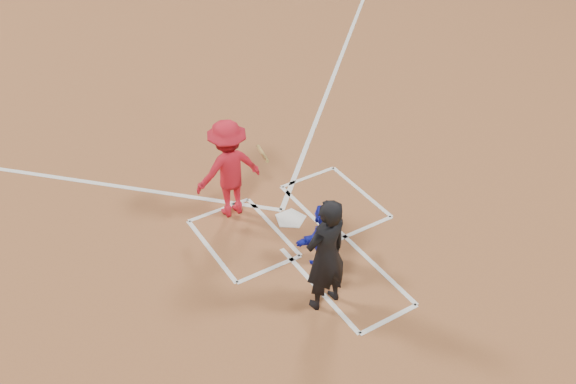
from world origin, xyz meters
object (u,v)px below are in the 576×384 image
home_plate (290,219)px  umpire (326,255)px  catcher (322,234)px  batter_at_plate (229,169)px

home_plate → umpire: (-0.63, -1.99, 0.98)m
catcher → umpire: 1.06m
umpire → batter_at_plate: bearing=-92.4°
umpire → batter_at_plate: umpire is taller
home_plate → umpire: bearing=72.3°
catcher → batter_at_plate: 2.08m
umpire → batter_at_plate: 2.76m
home_plate → batter_at_plate: (-0.79, 0.77, 0.93)m
home_plate → catcher: (-0.12, -1.17, 0.55)m
catcher → home_plate: bearing=-113.5°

